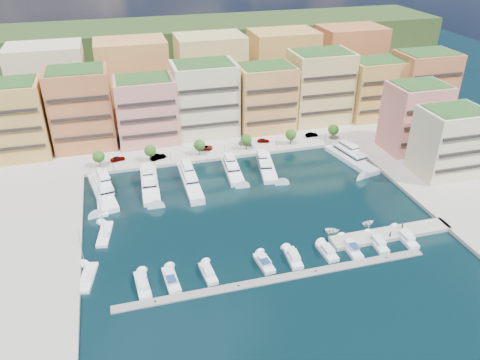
{
  "coord_description": "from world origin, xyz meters",
  "views": [
    {
      "loc": [
        -32.13,
        -104.32,
        69.81
      ],
      "look_at": [
        -1.95,
        5.22,
        6.0
      ],
      "focal_mm": 35.0,
      "sensor_mm": 36.0,
      "label": 1
    }
  ],
  "objects_px": {
    "tree_2": "(199,145)",
    "cruiser_6": "(327,252)",
    "cruiser_7": "(351,248)",
    "tender_2": "(369,223)",
    "person_1": "(402,225)",
    "tree_5": "(333,130)",
    "cruiser_5": "(293,258)",
    "tree_0": "(99,157)",
    "yacht_2": "(190,179)",
    "tree_4": "(291,135)",
    "yacht_4": "(266,166)",
    "lamppost_4": "(326,136)",
    "sailboat_2": "(103,207)",
    "car_4": "(263,140)",
    "cruiser_8": "(377,243)",
    "car_5": "(312,135)",
    "car_3": "(245,143)",
    "cruiser_0": "(143,285)",
    "tree_3": "(246,140)",
    "car_1": "(158,157)",
    "lamppost_2": "(225,148)",
    "tree_1": "(150,151)",
    "cruiser_4": "(264,263)",
    "yacht_1": "(150,183)",
    "lamppost_1": "(170,154)",
    "sailboat_0": "(88,278)",
    "cruiser_9": "(405,238)",
    "sailboat_1": "(105,235)",
    "tender_0": "(332,230)",
    "lamppost_3": "(276,142)",
    "lamppost_0": "(112,161)",
    "car_2": "(205,147)",
    "cruiser_2": "(208,273)",
    "cruiser_1": "(171,280)",
    "person_0": "(390,234)",
    "yacht_6": "(350,157)"
  },
  "relations": [
    {
      "from": "tender_2",
      "to": "lamppost_1",
      "type": "bearing_deg",
      "value": 27.16
    },
    {
      "from": "tree_3",
      "to": "car_1",
      "type": "distance_m",
      "value": 29.77
    },
    {
      "from": "sailboat_2",
      "to": "car_3",
      "type": "relative_size",
      "value": 2.86
    },
    {
      "from": "car_1",
      "to": "tree_1",
      "type": "bearing_deg",
      "value": 90.36
    },
    {
      "from": "tree_4",
      "to": "tender_2",
      "type": "height_order",
      "value": "tree_4"
    },
    {
      "from": "lamppost_4",
      "to": "sailboat_2",
      "type": "relative_size",
      "value": 0.32
    },
    {
      "from": "cruiser_2",
      "to": "person_0",
      "type": "distance_m",
      "value": 46.0
    },
    {
      "from": "lamppost_1",
      "to": "cruiser_1",
      "type": "bearing_deg",
      "value": -97.96
    },
    {
      "from": "tree_1",
      "to": "cruiser_5",
      "type": "relative_size",
      "value": 0.72
    },
    {
      "from": "tree_1",
      "to": "sailboat_0",
      "type": "height_order",
      "value": "sailboat_0"
    },
    {
      "from": "car_5",
      "to": "sailboat_1",
      "type": "bearing_deg",
      "value": 118.01
    },
    {
      "from": "tree_1",
      "to": "lamppost_3",
      "type": "height_order",
      "value": "tree_1"
    },
    {
      "from": "lamppost_2",
      "to": "cruiser_5",
      "type": "xyz_separation_m",
      "value": [
        2.74,
        -55.78,
        -3.28
      ]
    },
    {
      "from": "lamppost_1",
      "to": "sailboat_2",
      "type": "height_order",
      "value": "sailboat_2"
    },
    {
      "from": "cruiser_9",
      "to": "sailboat_2",
      "type": "height_order",
      "value": "sailboat_2"
    },
    {
      "from": "sailboat_2",
      "to": "sailboat_1",
      "type": "relative_size",
      "value": 1.0
    },
    {
      "from": "tender_2",
      "to": "tree_0",
      "type": "bearing_deg",
      "value": 37.07
    },
    {
      "from": "sailboat_1",
      "to": "car_2",
      "type": "relative_size",
      "value": 2.36
    },
    {
      "from": "tree_2",
      "to": "cruiser_6",
      "type": "relative_size",
      "value": 0.77
    },
    {
      "from": "yacht_6",
      "to": "cruiser_1",
      "type": "bearing_deg",
      "value": -146.3
    },
    {
      "from": "sailboat_2",
      "to": "yacht_1",
      "type": "bearing_deg",
      "value": 32.27
    },
    {
      "from": "lamppost_0",
      "to": "cruiser_8",
      "type": "distance_m",
      "value": 82.49
    },
    {
      "from": "car_4",
      "to": "tender_0",
      "type": "bearing_deg",
      "value": -165.32
    },
    {
      "from": "tree_2",
      "to": "cruiser_6",
      "type": "distance_m",
      "value": 61.36
    },
    {
      "from": "lamppost_2",
      "to": "car_1",
      "type": "relative_size",
      "value": 0.8
    },
    {
      "from": "person_1",
      "to": "tree_5",
      "type": "bearing_deg",
      "value": -106.51
    },
    {
      "from": "tree_0",
      "to": "cruiser_5",
      "type": "distance_m",
      "value": 72.24
    },
    {
      "from": "lamppost_1",
      "to": "lamppost_4",
      "type": "relative_size",
      "value": 1.0
    },
    {
      "from": "tree_0",
      "to": "car_3",
      "type": "bearing_deg",
      "value": 4.29
    },
    {
      "from": "tree_0",
      "to": "yacht_2",
      "type": "distance_m",
      "value": 30.21
    },
    {
      "from": "sailboat_1",
      "to": "car_5",
      "type": "height_order",
      "value": "sailboat_1"
    },
    {
      "from": "cruiser_4",
      "to": "yacht_1",
      "type": "bearing_deg",
      "value": 116.41
    },
    {
      "from": "tree_3",
      "to": "yacht_4",
      "type": "distance_m",
      "value": 14.02
    },
    {
      "from": "tree_0",
      "to": "cruiser_4",
      "type": "distance_m",
      "value": 68.28
    },
    {
      "from": "cruiser_2",
      "to": "car_3",
      "type": "height_order",
      "value": "car_3"
    },
    {
      "from": "tree_5",
      "to": "cruiser_9",
      "type": "bearing_deg",
      "value": -97.45
    },
    {
      "from": "cruiser_0",
      "to": "cruiser_5",
      "type": "bearing_deg",
      "value": 0.02
    },
    {
      "from": "cruiser_7",
      "to": "tender_2",
      "type": "distance_m",
      "value": 12.8
    },
    {
      "from": "cruiser_2",
      "to": "yacht_4",
      "type": "bearing_deg",
      "value": 57.72
    },
    {
      "from": "tree_3",
      "to": "car_4",
      "type": "distance_m",
      "value": 9.13
    },
    {
      "from": "cruiser_9",
      "to": "person_1",
      "type": "relative_size",
      "value": 5.16
    },
    {
      "from": "tree_5",
      "to": "cruiser_5",
      "type": "relative_size",
      "value": 0.72
    },
    {
      "from": "tree_4",
      "to": "cruiser_7",
      "type": "xyz_separation_m",
      "value": [
        -6.54,
        -58.12,
        -4.17
      ]
    },
    {
      "from": "yacht_4",
      "to": "lamppost_4",
      "type": "bearing_deg",
      "value": 23.46
    },
    {
      "from": "sailboat_0",
      "to": "tender_0",
      "type": "bearing_deg",
      "value": 2.05
    },
    {
      "from": "cruiser_8",
      "to": "car_5",
      "type": "distance_m",
      "value": 63.04
    },
    {
      "from": "car_4",
      "to": "cruiser_0",
      "type": "bearing_deg",
      "value": 156.37
    },
    {
      "from": "tree_1",
      "to": "tree_2",
      "type": "xyz_separation_m",
      "value": [
        16.0,
        0.0,
        0.0
      ]
    },
    {
      "from": "tree_0",
      "to": "tender_0",
      "type": "bearing_deg",
      "value": -41.62
    },
    {
      "from": "sailboat_2",
      "to": "car_4",
      "type": "xyz_separation_m",
      "value": [
        55.33,
        27.52,
        1.41
      ]
    }
  ]
}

